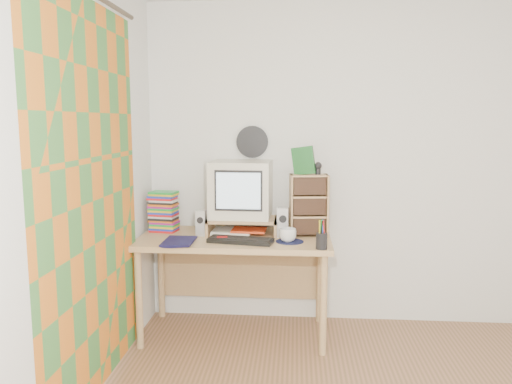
% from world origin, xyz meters
% --- Properties ---
extents(back_wall, '(3.50, 0.00, 3.50)m').
position_xyz_m(back_wall, '(0.00, 1.75, 1.25)').
color(back_wall, silver).
rests_on(back_wall, floor).
extents(left_wall, '(0.00, 3.50, 3.50)m').
position_xyz_m(left_wall, '(-1.75, 0.00, 1.25)').
color(left_wall, silver).
rests_on(left_wall, floor).
extents(curtain, '(0.00, 2.20, 2.20)m').
position_xyz_m(curtain, '(-1.71, 0.48, 1.15)').
color(curtain, orange).
rests_on(curtain, left_wall).
extents(wall_disc, '(0.25, 0.02, 0.25)m').
position_xyz_m(wall_disc, '(-0.93, 1.73, 1.43)').
color(wall_disc, black).
rests_on(wall_disc, back_wall).
extents(desk, '(1.40, 0.70, 0.75)m').
position_xyz_m(desk, '(-1.03, 1.44, 0.62)').
color(desk, tan).
rests_on(desk, floor).
extents(monitor_riser, '(0.52, 0.30, 0.12)m').
position_xyz_m(monitor_riser, '(-0.98, 1.48, 0.84)').
color(monitor_riser, tan).
rests_on(monitor_riser, desk).
extents(crt_monitor, '(0.46, 0.46, 0.42)m').
position_xyz_m(crt_monitor, '(-1.00, 1.53, 1.08)').
color(crt_monitor, beige).
rests_on(crt_monitor, monitor_riser).
extents(speaker_left, '(0.07, 0.07, 0.19)m').
position_xyz_m(speaker_left, '(-1.28, 1.40, 0.84)').
color(speaker_left, silver).
rests_on(speaker_left, desk).
extents(speaker_right, '(0.09, 0.09, 0.22)m').
position_xyz_m(speaker_right, '(-0.68, 1.41, 0.86)').
color(speaker_right, silver).
rests_on(speaker_right, desk).
extents(keyboard, '(0.47, 0.23, 0.03)m').
position_xyz_m(keyboard, '(-0.97, 1.21, 0.77)').
color(keyboard, black).
rests_on(keyboard, desk).
extents(dvd_stack, '(0.22, 0.17, 0.28)m').
position_xyz_m(dvd_stack, '(-1.60, 1.52, 0.89)').
color(dvd_stack, brown).
rests_on(dvd_stack, desk).
extents(cd_rack, '(0.29, 0.18, 0.46)m').
position_xyz_m(cd_rack, '(-0.49, 1.47, 0.98)').
color(cd_rack, tan).
rests_on(cd_rack, desk).
extents(mug, '(0.13, 0.13, 0.10)m').
position_xyz_m(mug, '(-0.64, 1.25, 0.80)').
color(mug, silver).
rests_on(mug, desk).
extents(diary, '(0.26, 0.19, 0.05)m').
position_xyz_m(diary, '(-1.50, 1.15, 0.78)').
color(diary, '#110F38').
rests_on(diary, desk).
extents(mousepad, '(0.21, 0.21, 0.00)m').
position_xyz_m(mousepad, '(-0.62, 1.26, 0.75)').
color(mousepad, black).
rests_on(mousepad, desk).
extents(pen_cup, '(0.09, 0.09, 0.15)m').
position_xyz_m(pen_cup, '(-0.41, 1.07, 0.83)').
color(pen_cup, black).
rests_on(pen_cup, desk).
extents(papers, '(0.30, 0.22, 0.04)m').
position_xyz_m(papers, '(-1.01, 1.48, 0.77)').
color(papers, white).
rests_on(papers, desk).
extents(red_box, '(0.08, 0.06, 0.04)m').
position_xyz_m(red_box, '(-1.10, 1.22, 0.77)').
color(red_box, red).
rests_on(red_box, desk).
extents(game_box, '(0.16, 0.07, 0.20)m').
position_xyz_m(game_box, '(-0.53, 1.47, 1.31)').
color(game_box, '#185722').
rests_on(game_box, cd_rack).
extents(webcam, '(0.06, 0.06, 0.09)m').
position_xyz_m(webcam, '(-0.43, 1.47, 1.25)').
color(webcam, black).
rests_on(webcam, cd_rack).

